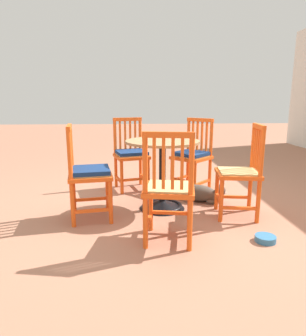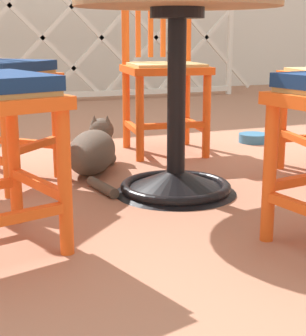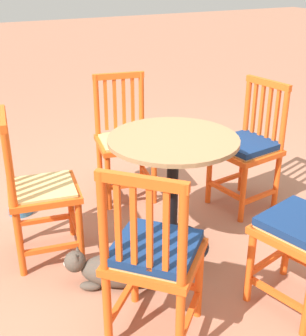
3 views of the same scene
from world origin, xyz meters
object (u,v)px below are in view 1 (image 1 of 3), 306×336
at_px(cafe_table, 162,183).
at_px(orange_chair_at_corner, 131,155).
at_px(orange_chair_tucked_in, 169,190).
at_px(orange_chair_facing_out, 192,156).
at_px(pet_water_bowl, 265,239).
at_px(orange_chair_near_fence, 241,174).
at_px(tabby_cat, 201,193).
at_px(orange_chair_by_planter, 88,174).

xyz_separation_m(cafe_table, orange_chair_at_corner, (-0.77, -0.33, 0.16)).
distance_m(cafe_table, orange_chair_tucked_in, 0.79).
xyz_separation_m(orange_chair_facing_out, pet_water_bowl, (1.47, 0.33, -0.42)).
xyz_separation_m(orange_chair_facing_out, orange_chair_near_fence, (0.89, 0.30, -0.01)).
bearing_deg(tabby_cat, orange_chair_near_fence, 30.80).
xyz_separation_m(orange_chair_at_corner, pet_water_bowl, (1.61, 1.10, -0.42)).
bearing_deg(cafe_table, pet_water_bowl, 42.44).
bearing_deg(orange_chair_by_planter, cafe_table, 108.36).
relative_size(orange_chair_at_corner, pet_water_bowl, 5.36).
xyz_separation_m(cafe_table, pet_water_bowl, (0.84, 0.77, -0.26)).
relative_size(orange_chair_at_corner, tabby_cat, 1.26).
xyz_separation_m(orange_chair_at_corner, orange_chair_near_fence, (1.03, 1.07, -0.01)).
distance_m(orange_chair_tucked_in, pet_water_bowl, 0.89).
bearing_deg(tabby_cat, orange_chair_by_planter, -69.89).
bearing_deg(orange_chair_facing_out, orange_chair_at_corner, -100.55).
relative_size(cafe_table, orange_chair_by_planter, 0.83).
relative_size(orange_chair_tucked_in, tabby_cat, 1.26).
xyz_separation_m(orange_chair_tucked_in, tabby_cat, (-0.98, 0.49, -0.34)).
distance_m(orange_chair_facing_out, tabby_cat, 0.56).
xyz_separation_m(orange_chair_facing_out, tabby_cat, (0.43, 0.03, -0.35)).
bearing_deg(orange_chair_by_planter, pet_water_bowl, 68.26).
distance_m(orange_chair_by_planter, orange_chair_tucked_in, 0.89).
bearing_deg(cafe_table, orange_chair_by_planter, -71.64).
xyz_separation_m(tabby_cat, pet_water_bowl, (1.04, 0.30, -0.07)).
bearing_deg(orange_chair_facing_out, orange_chair_by_planter, -53.35).
bearing_deg(orange_chair_facing_out, pet_water_bowl, 12.75).
height_order(orange_chair_at_corner, tabby_cat, orange_chair_at_corner).
height_order(cafe_table, orange_chair_facing_out, orange_chair_facing_out).
distance_m(cafe_table, tabby_cat, 0.54).
bearing_deg(orange_chair_tucked_in, pet_water_bowl, 85.51).
distance_m(orange_chair_facing_out, orange_chair_tucked_in, 1.48).
bearing_deg(tabby_cat, orange_chair_facing_out, -176.10).
distance_m(cafe_table, orange_chair_by_planter, 0.79).
height_order(orange_chair_at_corner, orange_chair_by_planter, same).
distance_m(cafe_table, orange_chair_at_corner, 0.85).
bearing_deg(orange_chair_by_planter, orange_chair_near_fence, 89.20).
bearing_deg(orange_chair_at_corner, orange_chair_by_planter, -21.58).
xyz_separation_m(cafe_table, orange_chair_tucked_in, (0.78, -0.02, 0.15)).
bearing_deg(orange_chair_at_corner, cafe_table, 23.27).
bearing_deg(orange_chair_by_planter, orange_chair_tucked_in, 52.94).
bearing_deg(pet_water_bowl, orange_chair_near_fence, -177.14).
bearing_deg(cafe_table, orange_chair_tucked_in, -1.58).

